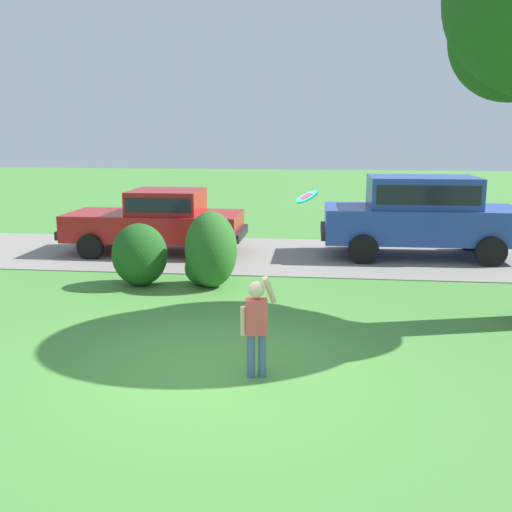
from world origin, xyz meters
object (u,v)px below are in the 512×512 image
at_px(parked_sedan, 159,219).
at_px(parked_suv, 421,212).
at_px(frisbee, 307,197).
at_px(child_thrower, 257,321).

xyz_separation_m(parked_sedan, parked_suv, (6.31, 0.23, 0.23)).
bearing_deg(parked_suv, frisbee, -108.66).
bearing_deg(parked_sedan, parked_suv, 2.12).
distance_m(parked_sedan, parked_suv, 6.32).
bearing_deg(child_thrower, parked_suv, 68.15).
relative_size(parked_sedan, child_thrower, 3.43).
bearing_deg(frisbee, parked_sedan, 118.46).
height_order(parked_suv, frisbee, frisbee).
xyz_separation_m(parked_sedan, frisbee, (3.84, -7.08, 1.35)).
height_order(parked_suv, child_thrower, parked_suv).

